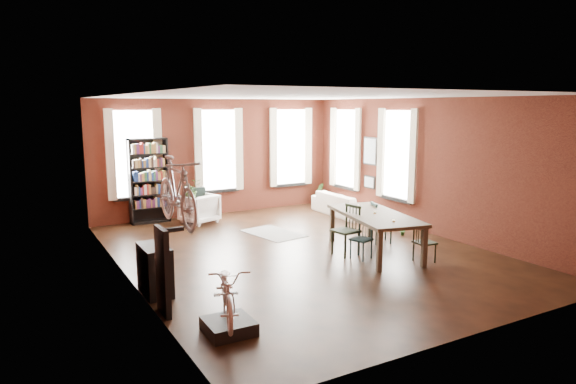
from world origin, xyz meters
TOP-DOWN VIEW (x-y plane):
  - room at (0.25, 0.62)m, footprint 9.00×9.04m
  - dining_table at (1.28, -0.82)m, footprint 1.60×2.63m
  - dining_chair_a at (0.81, -0.99)m, footprint 0.47×0.47m
  - dining_chair_b at (0.69, -0.62)m, footprint 0.53×0.53m
  - dining_chair_c at (1.75, -1.77)m, footprint 0.39×0.39m
  - dining_chair_d at (1.94, -0.24)m, footprint 0.53×0.53m
  - bookshelf at (-2.00, 4.30)m, footprint 1.00×0.32m
  - white_armchair at (-0.91, 3.62)m, footprint 1.02×0.99m
  - cream_sofa at (2.95, 2.60)m, footprint 0.61×2.08m
  - striped_rug at (0.24, 1.67)m, footprint 1.19×1.64m
  - bike_trainer at (-2.82, -2.84)m, footprint 0.63×0.63m
  - bike_wall_rack at (-3.40, -1.80)m, footprint 0.16×0.60m
  - console_table at (-3.28, -0.90)m, footprint 0.40×0.80m
  - plant_stand at (-1.06, 3.71)m, footprint 0.39×0.39m
  - plant_by_sofa at (3.13, 4.17)m, footprint 0.42×0.71m
  - plant_small at (2.80, 0.01)m, footprint 0.32×0.42m
  - bicycle_floor at (-2.81, -2.79)m, footprint 0.75×0.92m
  - bicycle_hung at (-3.15, -1.80)m, footprint 0.47×1.00m
  - plant_on_stand at (-1.08, 3.71)m, footprint 0.57×0.62m

SIDE VIEW (x-z plane):
  - striped_rug at x=0.24m, z-range 0.00..0.01m
  - plant_small at x=2.80m, z-range 0.00..0.13m
  - bike_trainer at x=-2.82m, z-range 0.00..0.18m
  - plant_by_sofa at x=3.13m, z-range 0.00..0.30m
  - plant_stand at x=-1.06m, z-range 0.00..0.60m
  - dining_chair_c at x=1.75m, z-range 0.00..0.78m
  - dining_chair_a at x=0.81m, z-range 0.00..0.80m
  - console_table at x=-3.28m, z-range 0.00..0.80m
  - cream_sofa at x=2.95m, z-range 0.00..0.81m
  - white_armchair at x=-0.91m, z-range 0.00..0.83m
  - dining_table at x=1.28m, z-range 0.00..0.84m
  - dining_chair_d at x=1.94m, z-range 0.00..0.90m
  - dining_chair_b at x=0.69m, z-range 0.00..1.02m
  - bike_wall_rack at x=-3.40m, z-range 0.00..1.30m
  - plant_on_stand at x=-1.08m, z-range 0.60..1.03m
  - bicycle_floor at x=-2.81m, z-range 0.18..1.69m
  - bookshelf at x=-2.00m, z-range 0.00..2.20m
  - bicycle_hung at x=-3.15m, z-range 1.30..2.96m
  - room at x=0.25m, z-range 0.53..3.75m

